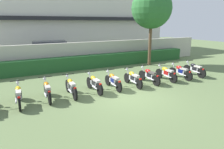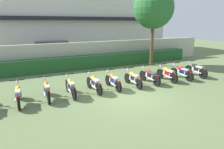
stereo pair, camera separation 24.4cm
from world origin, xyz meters
name	(u,v)px [view 2 (the right image)]	position (x,y,z in m)	size (l,w,h in m)	color
ground	(129,97)	(0.00, 0.00, 0.00)	(60.00, 60.00, 0.00)	#607547
building	(54,21)	(0.00, 15.98, 3.60)	(25.71, 6.50, 7.20)	silver
compound_wall	(79,55)	(0.00, 7.47, 0.97)	(24.42, 0.30, 1.94)	#BCB7A8
hedge_row	(82,62)	(0.00, 6.77, 0.50)	(19.54, 0.70, 1.00)	#235628
parked_car	(54,52)	(-1.35, 10.23, 0.94)	(4.71, 2.56, 1.89)	#9EA3A8
tree_near_inspector	(154,8)	(5.50, 5.59, 4.46)	(3.13, 3.13, 6.04)	brown
motorcycle_in_row_1	(18,94)	(-4.64, 1.41, 0.45)	(0.60, 1.95, 0.96)	black
motorcycle_in_row_2	(47,90)	(-3.46, 1.48, 0.46)	(0.60, 1.91, 0.97)	black
motorcycle_in_row_3	(71,86)	(-2.35, 1.48, 0.45)	(0.60, 1.93, 0.97)	black
motorcycle_in_row_4	(94,83)	(-1.13, 1.51, 0.45)	(0.60, 1.89, 0.96)	black
motorcycle_in_row_5	(113,81)	(-0.06, 1.52, 0.44)	(0.60, 1.86, 0.95)	black
motorcycle_in_row_6	(133,78)	(1.14, 1.43, 0.44)	(0.60, 1.86, 0.94)	black
motorcycle_in_row_7	(150,76)	(2.28, 1.46, 0.45)	(0.60, 1.91, 0.96)	black
motorcycle_in_row_8	(167,74)	(3.51, 1.40, 0.45)	(0.60, 1.82, 0.96)	black
motorcycle_in_row_9	(182,72)	(4.62, 1.34, 0.44)	(0.60, 1.89, 0.95)	black
motorcycle_in_row_10	(196,70)	(5.89, 1.36, 0.46)	(0.60, 1.86, 0.97)	black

